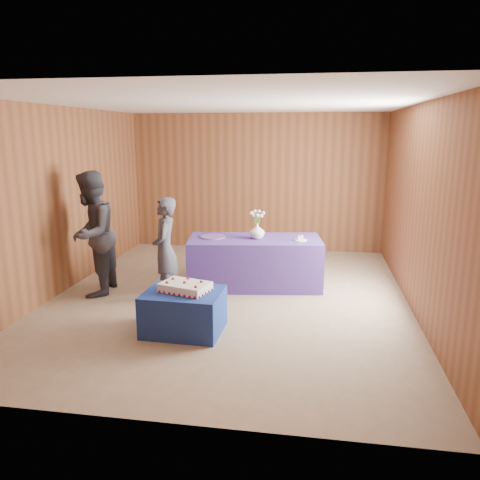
% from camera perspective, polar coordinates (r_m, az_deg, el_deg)
% --- Properties ---
extents(ground, '(6.00, 6.00, 0.00)m').
position_cam_1_polar(ground, '(6.78, -1.33, -7.07)').
color(ground, gray).
rests_on(ground, ground).
extents(room_shell, '(5.04, 6.04, 2.72)m').
position_cam_1_polar(room_shell, '(6.39, -1.41, 8.31)').
color(room_shell, brown).
rests_on(room_shell, ground).
extents(cake_table, '(0.92, 0.73, 0.50)m').
position_cam_1_polar(cake_table, '(5.64, -6.88, -8.66)').
color(cake_table, navy).
rests_on(cake_table, ground).
extents(serving_table, '(2.11, 1.17, 0.75)m').
position_cam_1_polar(serving_table, '(7.21, 1.80, -2.71)').
color(serving_table, '#4C328C').
rests_on(serving_table, ground).
extents(sheet_cake, '(0.66, 0.53, 0.13)m').
position_cam_1_polar(sheet_cake, '(5.56, -6.69, -5.69)').
color(sheet_cake, silver).
rests_on(sheet_cake, cake_table).
extents(vase, '(0.23, 0.23, 0.24)m').
position_cam_1_polar(vase, '(7.08, 2.10, 1.11)').
color(vase, silver).
rests_on(vase, serving_table).
extents(flower_spray, '(0.23, 0.23, 0.18)m').
position_cam_1_polar(flower_spray, '(7.03, 2.11, 3.24)').
color(flower_spray, '#2F6E2C').
rests_on(flower_spray, vase).
extents(platter, '(0.40, 0.40, 0.02)m').
position_cam_1_polar(platter, '(7.19, -3.32, 0.40)').
color(platter, '#674D9B').
rests_on(platter, serving_table).
extents(plate, '(0.23, 0.23, 0.01)m').
position_cam_1_polar(plate, '(7.03, 7.39, -0.01)').
color(plate, white).
rests_on(plate, serving_table).
extents(cake_slice, '(0.09, 0.08, 0.09)m').
position_cam_1_polar(cake_slice, '(7.02, 7.40, 0.31)').
color(cake_slice, silver).
rests_on(cake_slice, plate).
extents(knife, '(0.25, 0.13, 0.00)m').
position_cam_1_polar(knife, '(6.86, 7.51, -0.37)').
color(knife, '#BABABF').
rests_on(knife, serving_table).
extents(guest_left, '(0.45, 0.59, 1.46)m').
position_cam_1_polar(guest_left, '(6.63, -9.13, -1.09)').
color(guest_left, '#3B3C45').
rests_on(guest_left, ground).
extents(guest_right, '(0.76, 0.94, 1.80)m').
position_cam_1_polar(guest_right, '(7.04, -17.62, 0.71)').
color(guest_right, '#34353F').
rests_on(guest_right, ground).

